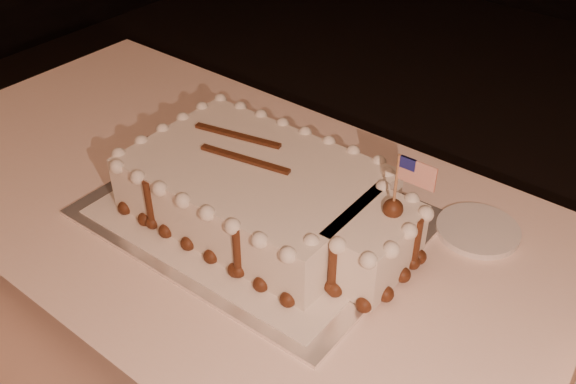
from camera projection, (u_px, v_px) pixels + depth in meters
The scene contains 4 objects.
cake_board at pixel (256, 214), 1.24m from camera, with size 0.61×0.46×0.01m, color white.
doily at pixel (256, 212), 1.23m from camera, with size 0.54×0.41×0.00m, color white.
sheet_cake at pixel (268, 195), 1.19m from camera, with size 0.58×0.34×0.23m.
side_plate at pixel (478, 230), 1.20m from camera, with size 0.15×0.15×0.01m, color silver.
Camera 1 is at (0.31, -0.12, 1.52)m, focal length 40.00 mm.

